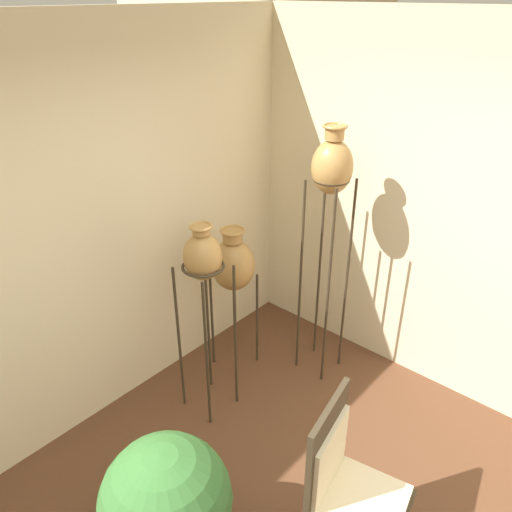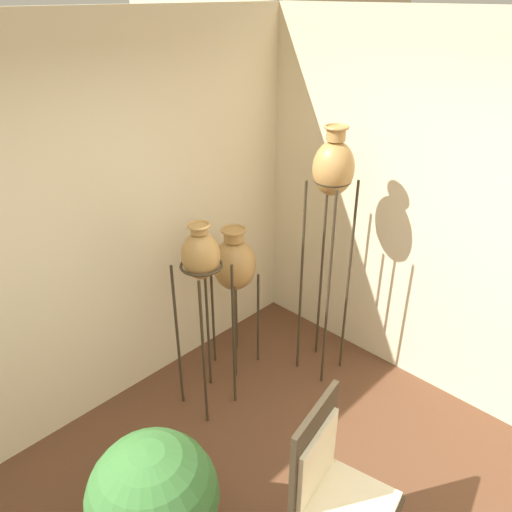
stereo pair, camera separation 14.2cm
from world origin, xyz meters
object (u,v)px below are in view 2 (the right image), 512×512
object	(u,v)px
vase_stand_tall	(333,176)
potted_plant	(154,502)
vase_stand_medium	(201,262)
vase_stand_short	(234,265)
chair	(333,487)

from	to	relation	value
vase_stand_tall	potted_plant	bearing A→B (deg)	-169.18
potted_plant	vase_stand_medium	bearing A→B (deg)	36.27
vase_stand_short	chair	distance (m)	1.80
vase_stand_medium	vase_stand_tall	bearing A→B (deg)	-21.74
vase_stand_medium	potted_plant	distance (m)	1.42
chair	potted_plant	world-z (taller)	chair
vase_stand_tall	chair	world-z (taller)	vase_stand_tall
vase_stand_tall	vase_stand_medium	world-z (taller)	vase_stand_tall
potted_plant	vase_stand_short	bearing A→B (deg)	31.99
vase_stand_medium	potted_plant	xyz separation A→B (m)	(-0.97, -0.71, -0.74)
chair	potted_plant	bearing A→B (deg)	121.88
vase_stand_medium	chair	bearing A→B (deg)	-104.69
vase_stand_tall	chair	xyz separation A→B (m)	(-1.26, -1.01, -1.05)
vase_stand_short	vase_stand_tall	bearing A→B (deg)	-52.31
vase_stand_short	potted_plant	world-z (taller)	vase_stand_short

